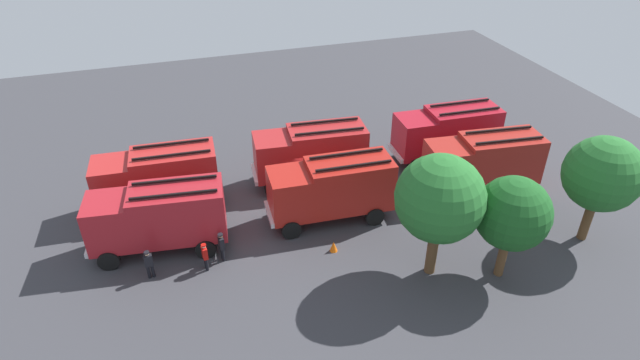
{
  "coord_description": "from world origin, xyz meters",
  "views": [
    {
      "loc": [
        8.19,
        25.62,
        18.6
      ],
      "look_at": [
        0.0,
        0.0,
        1.4
      ],
      "focal_mm": 29.61,
      "sensor_mm": 36.0,
      "label": 1
    }
  ],
  "objects_px": {
    "tree_1": "(512,214)",
    "traffic_cone_0": "(346,149)",
    "fire_truck_5": "(158,216)",
    "firefighter_2": "(222,245)",
    "fire_truck_4": "(332,187)",
    "firefighter_0": "(149,263)",
    "fire_truck_3": "(483,161)",
    "firefighter_1": "(205,256)",
    "tree_2": "(440,199)",
    "fire_truck_1": "(311,152)",
    "fire_truck_2": "(157,176)",
    "tree_0": "(602,174)",
    "traffic_cone_1": "(334,246)",
    "fire_truck_0": "(447,131)"
  },
  "relations": [
    {
      "from": "tree_1",
      "to": "traffic_cone_0",
      "type": "height_order",
      "value": "tree_1"
    },
    {
      "from": "fire_truck_5",
      "to": "firefighter_2",
      "type": "bearing_deg",
      "value": 152.89
    },
    {
      "from": "fire_truck_4",
      "to": "firefighter_0",
      "type": "xyz_separation_m",
      "value": [
        10.29,
        1.99,
        -1.23
      ]
    },
    {
      "from": "fire_truck_3",
      "to": "firefighter_2",
      "type": "xyz_separation_m",
      "value": [
        16.49,
        1.73,
        -1.2
      ]
    },
    {
      "from": "fire_truck_4",
      "to": "firefighter_1",
      "type": "relative_size",
      "value": 4.52
    },
    {
      "from": "tree_2",
      "to": "traffic_cone_0",
      "type": "relative_size",
      "value": 10.3
    },
    {
      "from": "fire_truck_1",
      "to": "traffic_cone_0",
      "type": "height_order",
      "value": "fire_truck_1"
    },
    {
      "from": "fire_truck_2",
      "to": "traffic_cone_0",
      "type": "xyz_separation_m",
      "value": [
        -12.81,
        -2.71,
        -1.83
      ]
    },
    {
      "from": "fire_truck_1",
      "to": "fire_truck_5",
      "type": "relative_size",
      "value": 0.99
    },
    {
      "from": "tree_0",
      "to": "traffic_cone_1",
      "type": "bearing_deg",
      "value": -13.12
    },
    {
      "from": "fire_truck_4",
      "to": "fire_truck_2",
      "type": "bearing_deg",
      "value": -21.33
    },
    {
      "from": "fire_truck_5",
      "to": "traffic_cone_0",
      "type": "relative_size",
      "value": 11.46
    },
    {
      "from": "fire_truck_5",
      "to": "traffic_cone_0",
      "type": "distance_m",
      "value": 14.74
    },
    {
      "from": "fire_truck_0",
      "to": "fire_truck_4",
      "type": "xyz_separation_m",
      "value": [
        9.7,
        4.17,
        0.0
      ]
    },
    {
      "from": "firefighter_1",
      "to": "fire_truck_0",
      "type": "bearing_deg",
      "value": -166.48
    },
    {
      "from": "fire_truck_4",
      "to": "traffic_cone_1",
      "type": "bearing_deg",
      "value": 76.83
    },
    {
      "from": "fire_truck_1",
      "to": "firefighter_0",
      "type": "xyz_separation_m",
      "value": [
        10.37,
        6.28,
        -1.23
      ]
    },
    {
      "from": "firefighter_1",
      "to": "tree_2",
      "type": "distance_m",
      "value": 12.05
    },
    {
      "from": "tree_0",
      "to": "traffic_cone_0",
      "type": "distance_m",
      "value": 16.39
    },
    {
      "from": "fire_truck_2",
      "to": "firefighter_0",
      "type": "relative_size",
      "value": 4.41
    },
    {
      "from": "fire_truck_2",
      "to": "firefighter_0",
      "type": "height_order",
      "value": "fire_truck_2"
    },
    {
      "from": "firefighter_2",
      "to": "fire_truck_1",
      "type": "bearing_deg",
      "value": -145.77
    },
    {
      "from": "tree_1",
      "to": "traffic_cone_0",
      "type": "distance_m",
      "value": 14.83
    },
    {
      "from": "firefighter_1",
      "to": "fire_truck_2",
      "type": "bearing_deg",
      "value": -81.23
    },
    {
      "from": "fire_truck_1",
      "to": "traffic_cone_1",
      "type": "bearing_deg",
      "value": 88.15
    },
    {
      "from": "fire_truck_4",
      "to": "traffic_cone_0",
      "type": "xyz_separation_m",
      "value": [
        -3.46,
        -6.94,
        -1.83
      ]
    },
    {
      "from": "fire_truck_0",
      "to": "fire_truck_4",
      "type": "bearing_deg",
      "value": 26.02
    },
    {
      "from": "tree_0",
      "to": "traffic_cone_1",
      "type": "xyz_separation_m",
      "value": [
        13.56,
        -3.16,
        -3.87
      ]
    },
    {
      "from": "firefighter_0",
      "to": "tree_1",
      "type": "bearing_deg",
      "value": -112.45
    },
    {
      "from": "fire_truck_2",
      "to": "firefighter_2",
      "type": "height_order",
      "value": "fire_truck_2"
    },
    {
      "from": "tree_2",
      "to": "firefighter_1",
      "type": "bearing_deg",
      "value": -18.47
    },
    {
      "from": "fire_truck_5",
      "to": "firefighter_2",
      "type": "height_order",
      "value": "fire_truck_5"
    },
    {
      "from": "firefighter_0",
      "to": "firefighter_1",
      "type": "relative_size",
      "value": 1.03
    },
    {
      "from": "fire_truck_2",
      "to": "firefighter_1",
      "type": "bearing_deg",
      "value": 109.06
    },
    {
      "from": "fire_truck_3",
      "to": "tree_0",
      "type": "bearing_deg",
      "value": 122.01
    },
    {
      "from": "tree_1",
      "to": "tree_2",
      "type": "height_order",
      "value": "tree_2"
    },
    {
      "from": "tree_0",
      "to": "traffic_cone_1",
      "type": "relative_size",
      "value": 10.27
    },
    {
      "from": "fire_truck_0",
      "to": "firefighter_1",
      "type": "height_order",
      "value": "fire_truck_0"
    },
    {
      "from": "tree_0",
      "to": "tree_1",
      "type": "relative_size",
      "value": 1.1
    },
    {
      "from": "fire_truck_0",
      "to": "fire_truck_3",
      "type": "distance_m",
      "value": 4.19
    },
    {
      "from": "fire_truck_0",
      "to": "firefighter_2",
      "type": "distance_m",
      "value": 17.41
    },
    {
      "from": "fire_truck_1",
      "to": "tree_2",
      "type": "xyz_separation_m",
      "value": [
        -3.28,
        10.16,
        2.35
      ]
    },
    {
      "from": "firefighter_0",
      "to": "traffic_cone_0",
      "type": "height_order",
      "value": "firefighter_0"
    },
    {
      "from": "fire_truck_3",
      "to": "firefighter_2",
      "type": "distance_m",
      "value": 16.62
    },
    {
      "from": "fire_truck_5",
      "to": "traffic_cone_1",
      "type": "relative_size",
      "value": 12.3
    },
    {
      "from": "firefighter_1",
      "to": "firefighter_2",
      "type": "distance_m",
      "value": 1.04
    },
    {
      "from": "fire_truck_2",
      "to": "traffic_cone_0",
      "type": "height_order",
      "value": "fire_truck_2"
    },
    {
      "from": "fire_truck_3",
      "to": "firefighter_1",
      "type": "xyz_separation_m",
      "value": [
        17.41,
        2.2,
        -1.25
      ]
    },
    {
      "from": "fire_truck_0",
      "to": "firefighter_0",
      "type": "height_order",
      "value": "fire_truck_0"
    },
    {
      "from": "firefighter_0",
      "to": "tree_2",
      "type": "relative_size",
      "value": 0.25
    }
  ]
}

